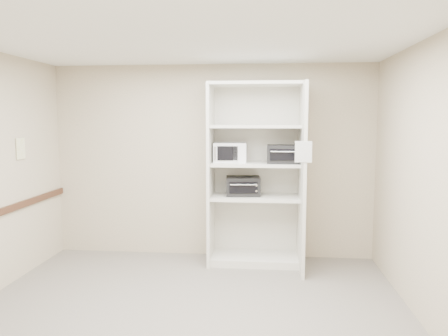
# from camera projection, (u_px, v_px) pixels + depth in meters

# --- Properties ---
(floor) EXTENTS (4.50, 4.00, 0.01)m
(floor) POSITION_uv_depth(u_px,v_px,m) (188.00, 316.00, 4.33)
(floor) COLOR slate
(floor) RESTS_ON ground
(ceiling) EXTENTS (4.50, 4.00, 0.01)m
(ceiling) POSITION_uv_depth(u_px,v_px,m) (185.00, 37.00, 4.03)
(ceiling) COLOR white
(wall_back) EXTENTS (4.50, 0.02, 2.70)m
(wall_back) POSITION_uv_depth(u_px,v_px,m) (212.00, 161.00, 6.16)
(wall_back) COLOR #C6B395
(wall_back) RESTS_ON ground
(wall_front) EXTENTS (4.50, 0.02, 2.70)m
(wall_front) POSITION_uv_depth(u_px,v_px,m) (115.00, 237.00, 2.21)
(wall_front) COLOR #C6B395
(wall_front) RESTS_ON ground
(wall_right) EXTENTS (0.02, 4.00, 2.70)m
(wall_right) POSITION_uv_depth(u_px,v_px,m) (430.00, 185.00, 3.97)
(wall_right) COLOR #C6B395
(wall_right) RESTS_ON ground
(shelving_unit) EXTENTS (1.24, 0.92, 2.42)m
(shelving_unit) POSITION_uv_depth(u_px,v_px,m) (259.00, 180.00, 5.83)
(shelving_unit) COLOR beige
(shelving_unit) RESTS_ON floor
(microwave) EXTENTS (0.45, 0.35, 0.26)m
(microwave) POSITION_uv_depth(u_px,v_px,m) (230.00, 152.00, 5.86)
(microwave) COLOR white
(microwave) RESTS_ON shelving_unit
(toaster_oven_upper) EXTENTS (0.42, 0.32, 0.24)m
(toaster_oven_upper) POSITION_uv_depth(u_px,v_px,m) (283.00, 154.00, 5.70)
(toaster_oven_upper) COLOR black
(toaster_oven_upper) RESTS_ON shelving_unit
(toaster_oven_lower) EXTENTS (0.48, 0.38, 0.25)m
(toaster_oven_lower) POSITION_uv_depth(u_px,v_px,m) (243.00, 186.00, 5.89)
(toaster_oven_lower) COLOR black
(toaster_oven_lower) RESTS_ON shelving_unit
(paper_sign) EXTENTS (0.19, 0.02, 0.24)m
(paper_sign) POSITION_uv_depth(u_px,v_px,m) (303.00, 152.00, 5.11)
(paper_sign) COLOR white
(paper_sign) RESTS_ON shelving_unit
(wall_poster) EXTENTS (0.01, 0.19, 0.26)m
(wall_poster) POSITION_uv_depth(u_px,v_px,m) (21.00, 149.00, 5.34)
(wall_poster) COLOR white
(wall_poster) RESTS_ON wall_left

